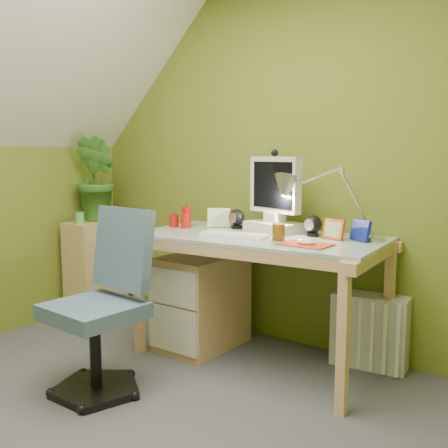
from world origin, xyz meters
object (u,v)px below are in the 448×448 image
Objects in this scene: monitor at (275,188)px; potted_plant at (98,179)px; radiator at (370,331)px; desk_lamp at (344,187)px; side_ledge at (96,268)px; task_chair at (94,309)px; desk at (258,299)px.

potted_plant is (-1.52, -0.09, 0.02)m from monitor.
desk_lamp is at bearing -138.29° from radiator.
desk_lamp reaches higher than side_ledge.
potted_plant is (-1.97, -0.09, -0.01)m from desk_lamp.
desk_lamp is (0.45, 0.00, 0.02)m from monitor.
side_ledge is 0.81× the size of task_chair.
potted_plant reaches higher than side_ledge.
desk is at bearing -3.44° from potted_plant.
monitor is 0.74× the size of side_ledge.
potted_plant reaches higher than desk.
side_ledge is (-1.97, -0.14, -0.70)m from desk_lamp.
potted_plant is at bearing -162.90° from monitor.
desk is 1.52m from side_ledge.
monitor is 1.26× the size of radiator.
task_chair is 1.59m from radiator.
desk is 1.67m from potted_plant.
monitor is at bearing -172.70° from radiator.
desk_lamp is at bearing 2.57° from potted_plant.
monitor is 0.84× the size of potted_plant.
desk_lamp reaches higher than monitor.
potted_plant is at bearing 175.31° from desk_lamp.
monitor is 1.02m from radiator.
side_ledge is 1.13× the size of potted_plant.
desk_lamp reaches higher than task_chair.
radiator is at bearing 40.81° from desk_lamp.
potted_plant reaches higher than task_chair.
radiator is at bearing 7.56° from side_ledge.
desk_lamp reaches higher than desk.
desk is 1.96× the size of side_ledge.
desk is 1.58× the size of task_chair.
task_chair is (-0.90, -1.05, -0.61)m from desk_lamp.
side_ledge is (-1.52, -0.14, -0.68)m from monitor.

